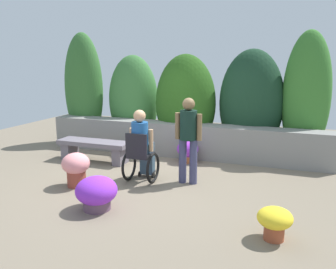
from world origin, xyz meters
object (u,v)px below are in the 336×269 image
(flower_pot_purple_near, at_px, (97,193))
(flower_pot_terracotta_by_wall, at_px, (188,150))
(person_in_wheelchair, at_px, (141,148))
(flower_pot_red_accent, at_px, (76,167))
(stone_bench, at_px, (94,147))
(flower_pot_small_foreground, at_px, (275,221))
(person_standing_companion, at_px, (188,135))

(flower_pot_purple_near, relative_size, flower_pot_terracotta_by_wall, 1.29)
(person_in_wheelchair, relative_size, flower_pot_red_accent, 2.20)
(stone_bench, height_order, flower_pot_small_foreground, stone_bench)
(stone_bench, relative_size, flower_pot_purple_near, 2.62)
(person_in_wheelchair, bearing_deg, flower_pot_purple_near, -87.71)
(flower_pot_red_accent, bearing_deg, stone_bench, 110.30)
(flower_pot_purple_near, bearing_deg, stone_bench, 122.49)
(person_standing_companion, relative_size, flower_pot_purple_near, 2.48)
(stone_bench, height_order, person_standing_companion, person_standing_companion)
(flower_pot_red_accent, bearing_deg, person_in_wheelchair, 34.13)
(person_standing_companion, relative_size, flower_pot_terracotta_by_wall, 3.20)
(person_standing_companion, height_order, flower_pot_red_accent, person_standing_companion)
(flower_pot_terracotta_by_wall, bearing_deg, person_standing_companion, -72.94)
(person_standing_companion, xyz_separation_m, flower_pot_red_accent, (-1.80, -0.84, -0.54))
(person_standing_companion, bearing_deg, flower_pot_red_accent, -162.03)
(person_in_wheelchair, distance_m, person_standing_companion, 0.89)
(flower_pot_purple_near, xyz_separation_m, flower_pot_red_accent, (-0.86, 0.73, 0.09))
(person_in_wheelchair, distance_m, flower_pot_purple_near, 1.44)
(person_in_wheelchair, height_order, person_standing_companion, person_standing_companion)
(stone_bench, bearing_deg, flower_pot_red_accent, -72.21)
(stone_bench, distance_m, flower_pot_small_foreground, 4.53)
(person_in_wheelchair, height_order, flower_pot_terracotta_by_wall, person_in_wheelchair)
(stone_bench, distance_m, person_in_wheelchair, 1.74)
(flower_pot_red_accent, xyz_separation_m, flower_pot_small_foreground, (3.40, -0.77, -0.10))
(person_standing_companion, height_order, flower_pot_terracotta_by_wall, person_standing_companion)
(stone_bench, bearing_deg, person_standing_companion, -17.60)
(stone_bench, xyz_separation_m, flower_pot_terracotta_by_wall, (1.95, 0.63, -0.04))
(stone_bench, relative_size, flower_pot_terracotta_by_wall, 3.37)
(flower_pot_small_foreground, bearing_deg, flower_pot_red_accent, 167.31)
(flower_pot_terracotta_by_wall, bearing_deg, flower_pot_small_foreground, -55.22)
(flower_pot_red_accent, bearing_deg, flower_pot_purple_near, -40.49)
(person_in_wheelchair, relative_size, flower_pot_purple_near, 2.13)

